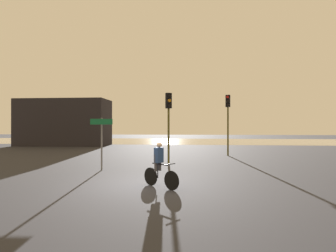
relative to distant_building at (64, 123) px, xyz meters
name	(u,v)px	position (x,y,z in m)	size (l,w,h in m)	color
ground_plane	(144,184)	(12.65, -19.39, -2.63)	(120.00, 120.00, 0.00)	#28282D
water_strip	(178,141)	(12.65, 10.00, -2.63)	(80.00, 16.00, 0.01)	#9E937F
distant_building	(64,123)	(0.00, 0.00, 0.00)	(10.07, 4.00, 5.26)	black
traffic_light_center	(169,114)	(13.14, -13.80, 0.26)	(0.39, 0.41, 4.14)	#4C4719
traffic_light_far_right	(228,114)	(17.22, -9.30, 0.51)	(0.38, 0.40, 4.53)	#4C4719
direction_sign_post	(102,136)	(10.01, -16.42, -0.94)	(1.10, 0.15, 2.60)	slate
cyclist	(159,164)	(13.28, -19.82, -1.81)	(1.35, 1.11, 1.62)	black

